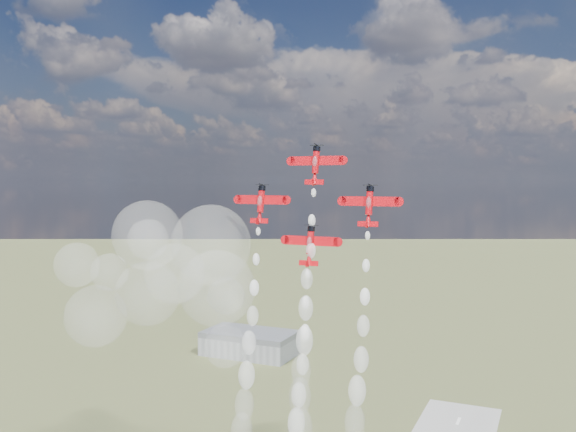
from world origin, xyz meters
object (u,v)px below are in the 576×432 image
(plane_lead, at_px, (316,164))
(plane_left, at_px, (261,203))
(hangar, at_px, (250,343))
(plane_slot, at_px, (310,245))
(plane_right, at_px, (369,205))

(plane_lead, distance_m, plane_left, 15.59)
(hangar, height_order, plane_left, plane_left)
(plane_lead, height_order, plane_slot, plane_lead)
(hangar, height_order, plane_right, plane_right)
(plane_left, height_order, plane_slot, plane_left)
(hangar, relative_size, plane_lead, 4.02)
(plane_lead, relative_size, plane_right, 1.00)
(hangar, xyz_separation_m, plane_lead, (104.87, -170.30, 93.77))
(plane_right, bearing_deg, plane_left, 180.00)
(plane_lead, bearing_deg, plane_right, -7.14)
(plane_slot, bearing_deg, plane_left, 172.86)
(hangar, distance_m, plane_slot, 216.57)
(plane_lead, distance_m, plane_right, 15.59)
(hangar, xyz_separation_m, plane_right, (117.64, -171.91, 84.97))
(plane_lead, bearing_deg, hangar, 121.62)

